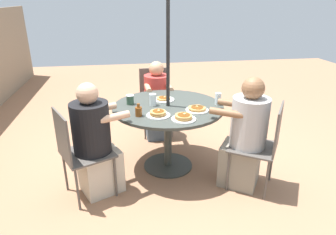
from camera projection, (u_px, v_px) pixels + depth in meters
ground_plane at (168, 165)px, 3.63m from camera, size 12.00×12.00×0.00m
patio_table at (168, 116)px, 3.39m from camera, size 1.24×1.24×0.77m
umbrella_pole at (168, 66)px, 3.17m from camera, size 0.04×0.04×2.45m
patio_chair_north at (155, 97)px, 4.40m from camera, size 0.46×0.46×0.94m
diner_north at (157, 104)px, 4.25m from camera, size 0.52×0.36×1.09m
patio_chair_east at (77, 149)px, 2.88m from camera, size 0.61×0.61×0.94m
diner_east at (95, 145)px, 2.97m from camera, size 0.53×0.58×1.18m
patio_chair_south at (263, 142)px, 3.02m from camera, size 0.63×0.63×0.94m
diner_south at (245, 138)px, 3.09m from camera, size 0.58×0.63×1.20m
pancake_plate_a at (164, 99)px, 3.52m from camera, size 0.25×0.25×0.04m
pancake_plate_b at (158, 114)px, 3.05m from camera, size 0.25×0.25×0.06m
pancake_plate_c at (184, 118)px, 2.96m from camera, size 0.25×0.25×0.06m
pancake_plate_d at (197, 109)px, 3.19m from camera, size 0.25×0.25×0.05m
syrup_bottle at (139, 111)px, 3.04m from camera, size 0.09×0.07×0.13m
coffee_cup at (130, 100)px, 3.38m from camera, size 0.09×0.09×0.11m
drinking_glass_a at (218, 99)px, 3.36m from camera, size 0.07×0.07×0.14m
drinking_glass_b at (153, 100)px, 3.33m from camera, size 0.08×0.08×0.13m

